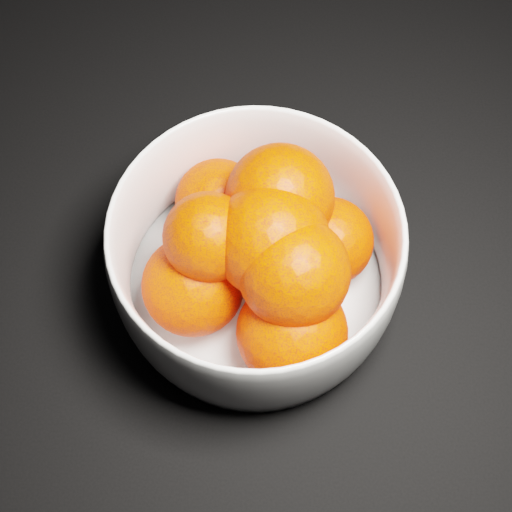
{
  "coord_description": "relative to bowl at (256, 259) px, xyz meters",
  "views": [
    {
      "loc": [
        -0.26,
        -0.49,
        0.55
      ],
      "look_at": [
        -0.25,
        -0.25,
        0.06
      ],
      "focal_mm": 50.0,
      "sensor_mm": 36.0,
      "label": 1
    }
  ],
  "objects": [
    {
      "name": "ground",
      "position": [
        0.25,
        0.25,
        -0.06
      ],
      "size": [
        3.0,
        3.0,
        0.0
      ],
      "primitive_type": "cube",
      "color": "black",
      "rests_on": "ground"
    },
    {
      "name": "orange_pile",
      "position": [
        0.01,
        -0.01,
        0.02
      ],
      "size": [
        0.18,
        0.19,
        0.13
      ],
      "color": "#F82D00",
      "rests_on": "bowl"
    },
    {
      "name": "bowl",
      "position": [
        0.0,
        0.0,
        0.0
      ],
      "size": [
        0.22,
        0.22,
        0.11
      ],
      "rotation": [
        0.0,
        0.0,
        0.39
      ],
      "color": "silver",
      "rests_on": "ground"
    }
  ]
}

